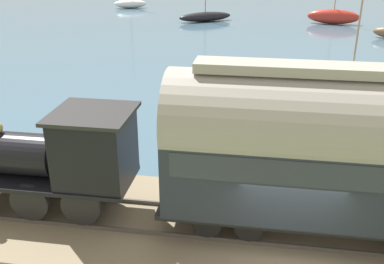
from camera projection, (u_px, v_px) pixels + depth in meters
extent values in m
cube|color=#426075|center=(273.00, 14.00, 51.44)|extent=(80.00, 80.00, 0.01)
cube|color=#84755B|center=(284.00, 237.00, 12.56)|extent=(4.93, 56.00, 0.41)
cube|color=#4C4742|center=(286.00, 246.00, 11.78)|extent=(0.07, 54.88, 0.12)
cube|color=#4C4742|center=(284.00, 214.00, 13.13)|extent=(0.07, 54.88, 0.12)
cylinder|color=black|center=(81.00, 207.00, 12.35)|extent=(0.12, 1.13, 1.13)
cylinder|color=black|center=(99.00, 181.00, 13.69)|extent=(0.12, 1.13, 1.13)
cylinder|color=black|center=(29.00, 202.00, 12.57)|extent=(0.12, 1.13, 1.13)
cylinder|color=black|center=(53.00, 177.00, 13.91)|extent=(0.12, 1.13, 1.13)
cylinder|color=black|center=(8.00, 173.00, 14.13)|extent=(0.12, 1.13, 1.13)
cube|color=black|center=(40.00, 175.00, 13.06)|extent=(1.98, 5.50, 0.12)
cylinder|color=black|center=(1.00, 152.00, 12.95)|extent=(1.23, 3.30, 1.23)
cube|color=black|center=(95.00, 148.00, 12.40)|extent=(1.88, 1.92, 1.93)
cube|color=#282828|center=(92.00, 113.00, 11.99)|extent=(2.08, 2.16, 0.10)
cylinder|color=black|center=(249.00, 228.00, 11.75)|extent=(0.12, 0.76, 0.76)
cylinder|color=black|center=(251.00, 199.00, 13.10)|extent=(0.12, 0.76, 0.76)
cylinder|color=black|center=(207.00, 224.00, 11.91)|extent=(0.12, 0.76, 0.76)
cylinder|color=black|center=(213.00, 195.00, 13.26)|extent=(0.12, 0.76, 0.76)
cube|color=black|center=(325.00, 209.00, 12.02)|extent=(2.22, 8.86, 0.16)
cube|color=#232833|center=(331.00, 168.00, 11.52)|extent=(2.47, 8.51, 2.34)
cube|color=#2D333D|center=(333.00, 154.00, 11.36)|extent=(2.50, 7.98, 0.65)
cylinder|color=gray|center=(337.00, 126.00, 11.06)|extent=(2.59, 8.51, 2.59)
cube|color=gray|center=(345.00, 70.00, 10.50)|extent=(0.86, 7.09, 0.24)
ellipsoid|color=#B72D23|center=(333.00, 17.00, 45.06)|extent=(2.03, 5.23, 1.45)
ellipsoid|color=gray|center=(350.00, 86.00, 23.91)|extent=(2.83, 3.68, 1.39)
cylinder|color=#9E8460|center=(358.00, 30.00, 22.76)|extent=(0.10, 0.10, 4.44)
cube|color=silver|center=(353.00, 69.00, 23.55)|extent=(1.11, 1.27, 0.45)
ellipsoid|color=black|center=(205.00, 17.00, 46.57)|extent=(4.14, 5.64, 0.95)
ellipsoid|color=white|center=(130.00, 4.00, 55.59)|extent=(2.46, 4.24, 1.03)
ellipsoid|color=silver|center=(381.00, 161.00, 16.76)|extent=(1.76, 2.94, 0.50)
ellipsoid|color=beige|center=(239.00, 117.00, 20.96)|extent=(1.97, 2.06, 0.44)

